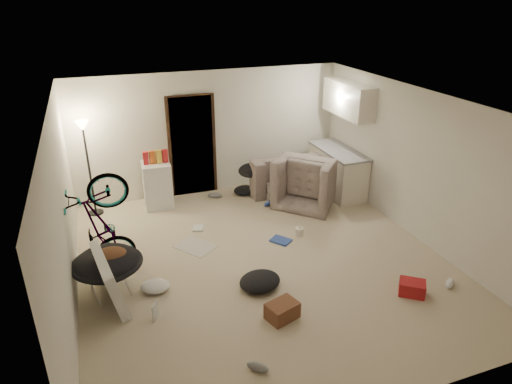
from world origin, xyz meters
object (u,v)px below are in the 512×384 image
object	(u,v)px
armchair	(310,184)
drink_case_b	(412,288)
sofa	(294,175)
drink_case_a	(282,311)
kitchen_counter	(337,172)
saucer_chair	(108,269)
tv_box	(109,279)
floor_lamp	(86,148)
juicer	(299,231)
bicycle	(105,246)
mini_fridge	(158,185)

from	to	relation	value
armchair	drink_case_b	xyz separation A→B (m)	(-0.02, -3.28, -0.26)
sofa	drink_case_a	distance (m)	4.27
kitchen_counter	saucer_chair	size ratio (longest dim) A/B	1.55
tv_box	floor_lamp	bearing A→B (deg)	83.89
armchair	saucer_chair	world-z (taller)	armchair
kitchen_counter	juicer	distance (m)	2.15
juicer	floor_lamp	bearing A→B (deg)	147.26
floor_lamp	armchair	world-z (taller)	floor_lamp
sofa	bicycle	world-z (taller)	bicycle
saucer_chair	tv_box	world-z (taller)	tv_box
sofa	saucer_chair	world-z (taller)	saucer_chair
kitchen_counter	bicycle	world-z (taller)	bicycle
tv_box	saucer_chair	bearing A→B (deg)	81.91
armchair	juicer	xyz separation A→B (m)	(-0.80, -1.22, -0.28)
bicycle	saucer_chair	size ratio (longest dim) A/B	1.73
bicycle	drink_case_b	bearing A→B (deg)	-115.75
sofa	juicer	world-z (taller)	sofa
saucer_chair	floor_lamp	bearing A→B (deg)	92.11
drink_case_b	kitchen_counter	bearing A→B (deg)	114.79
armchair	mini_fridge	bearing A→B (deg)	30.02
mini_fridge	bicycle	bearing A→B (deg)	-115.26
armchair	drink_case_a	bearing A→B (deg)	103.67
mini_fridge	drink_case_a	bearing A→B (deg)	-73.19
drink_case_a	sofa	bearing A→B (deg)	46.16
bicycle	mini_fridge	bearing A→B (deg)	-26.68
sofa	mini_fridge	xyz separation A→B (m)	(-2.85, 0.10, 0.16)
floor_lamp	juicer	distance (m)	4.10
tv_box	drink_case_b	world-z (taller)	tv_box
floor_lamp	saucer_chair	xyz separation A→B (m)	(0.10, -2.71, -0.90)
mini_fridge	kitchen_counter	bearing A→B (deg)	-5.57
drink_case_a	saucer_chair	bearing A→B (deg)	129.82
saucer_chair	tv_box	distance (m)	0.19
drink_case_a	bicycle	bearing A→B (deg)	119.70
drink_case_b	sofa	bearing A→B (deg)	127.34
mini_fridge	saucer_chair	distance (m)	2.83
mini_fridge	drink_case_b	world-z (taller)	mini_fridge
tv_box	drink_case_a	world-z (taller)	tv_box
saucer_chair	drink_case_a	bearing A→B (deg)	-32.61
armchair	mini_fridge	size ratio (longest dim) A/B	1.25
sofa	saucer_chair	xyz separation A→B (m)	(-3.94, -2.51, 0.11)
armchair	kitchen_counter	bearing A→B (deg)	-116.25
armchair	drink_case_b	world-z (taller)	armchair
drink_case_b	mini_fridge	bearing A→B (deg)	162.19
kitchen_counter	armchair	world-z (taller)	kitchen_counter
drink_case_a	drink_case_b	world-z (taller)	drink_case_a
mini_fridge	sofa	bearing A→B (deg)	1.02
bicycle	sofa	bearing A→B (deg)	-62.35
armchair	saucer_chair	bearing A→B (deg)	69.85
floor_lamp	drink_case_b	bearing A→B (deg)	-45.79
tv_box	drink_case_a	distance (m)	2.36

